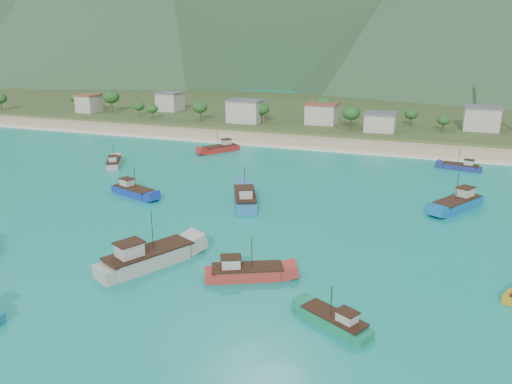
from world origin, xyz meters
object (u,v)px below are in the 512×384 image
(boat_0, at_px, (335,322))
(boat_1, at_px, (220,149))
(boat_21, at_px, (245,199))
(boat_24, at_px, (133,192))
(boat_5, at_px, (461,167))
(boat_11, at_px, (458,204))
(boat_14, at_px, (114,163))
(boat_17, at_px, (147,259))
(boat_16, at_px, (246,273))

(boat_0, distance_m, boat_1, 87.86)
(boat_21, xyz_separation_m, boat_24, (-22.60, -2.59, -0.24))
(boat_1, distance_m, boat_5, 61.11)
(boat_1, height_order, boat_24, boat_1)
(boat_0, height_order, boat_5, boat_5)
(boat_5, xyz_separation_m, boat_11, (-1.38, -30.38, 0.35))
(boat_14, distance_m, boat_21, 43.51)
(boat_17, relative_size, boat_21, 1.09)
(boat_1, bearing_deg, boat_11, -172.96)
(boat_21, bearing_deg, boat_14, 133.92)
(boat_21, height_order, boat_24, boat_21)
(boat_5, bearing_deg, boat_1, 103.57)
(boat_0, height_order, boat_11, boat_11)
(boat_1, distance_m, boat_17, 71.33)
(boat_0, xyz_separation_m, boat_17, (-26.91, 5.96, 0.57))
(boat_24, bearing_deg, boat_1, -160.88)
(boat_0, xyz_separation_m, boat_21, (-24.06, 35.27, 0.44))
(boat_16, relative_size, boat_21, 0.82)
(boat_21, bearing_deg, boat_0, -79.94)
(boat_0, relative_size, boat_17, 0.61)
(boat_1, distance_m, boat_11, 66.27)
(boat_1, xyz_separation_m, boat_5, (61.09, 1.63, -0.20))
(boat_5, xyz_separation_m, boat_14, (-79.01, -24.70, 0.08))
(boat_11, distance_m, boat_17, 56.52)
(boat_11, xyz_separation_m, boat_14, (-77.63, 5.68, -0.27))
(boat_0, height_order, boat_21, boat_21)
(boat_0, distance_m, boat_11, 47.65)
(boat_16, height_order, boat_21, boat_21)
(boat_11, bearing_deg, boat_17, 75.54)
(boat_11, relative_size, boat_17, 0.87)
(boat_16, xyz_separation_m, boat_24, (-33.59, 25.49, 0.00))
(boat_1, bearing_deg, boat_24, 122.56)
(boat_14, relative_size, boat_21, 0.75)
(boat_0, xyz_separation_m, boat_11, (13.19, 45.79, 0.39))
(boat_0, xyz_separation_m, boat_1, (-46.52, 74.54, 0.24))
(boat_17, bearing_deg, boat_16, 31.86)
(boat_11, xyz_separation_m, boat_17, (-40.10, -39.83, 0.18))
(boat_1, height_order, boat_5, boat_1)
(boat_0, relative_size, boat_16, 0.81)
(boat_21, distance_m, boat_24, 22.75)
(boat_5, height_order, boat_16, boat_16)
(boat_0, relative_size, boat_14, 0.89)
(boat_5, bearing_deg, boat_16, 170.22)
(boat_14, xyz_separation_m, boat_21, (40.39, -16.19, 0.32))
(boat_1, height_order, boat_21, boat_21)
(boat_17, bearing_deg, boat_21, 111.21)
(boat_14, distance_m, boat_24, 25.87)
(boat_5, xyz_separation_m, boat_24, (-61.22, -43.49, 0.17))
(boat_0, bearing_deg, boat_21, 62.54)
(boat_16, xyz_separation_m, boat_17, (-13.85, -1.23, 0.37))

